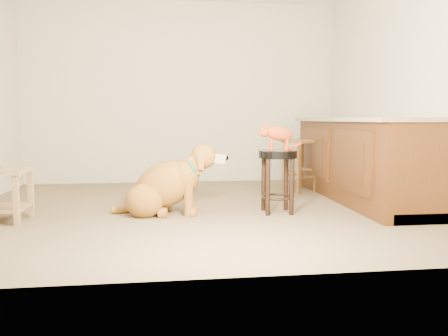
{
  "coord_description": "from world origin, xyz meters",
  "views": [
    {
      "loc": [
        -0.2,
        -4.44,
        0.93
      ],
      "look_at": [
        0.33,
        -0.24,
        0.45
      ],
      "focal_mm": 35.0,
      "sensor_mm": 36.0,
      "label": 1
    }
  ],
  "objects": [
    {
      "name": "floor",
      "position": [
        0.0,
        0.0,
        0.0
      ],
      "size": [
        4.5,
        4.0,
        0.01
      ],
      "primitive_type": "cube",
      "color": "brown",
      "rests_on": "ground"
    },
    {
      "name": "room_shell",
      "position": [
        0.0,
        0.0,
        1.68
      ],
      "size": [
        4.54,
        4.04,
        2.62
      ],
      "color": "beige",
      "rests_on": "ground"
    },
    {
      "name": "cabinet_run",
      "position": [
        1.94,
        0.3,
        0.44
      ],
      "size": [
        0.7,
        2.56,
        0.94
      ],
      "color": "#44230C",
      "rests_on": "ground"
    },
    {
      "name": "padded_stool",
      "position": [
        0.86,
        -0.28,
        0.44
      ],
      "size": [
        0.38,
        0.38,
        0.62
      ],
      "rotation": [
        0.0,
        0.0,
        -0.03
      ],
      "color": "black",
      "rests_on": "ground"
    },
    {
      "name": "wood_stool",
      "position": [
        1.48,
        0.96,
        0.34
      ],
      "size": [
        0.47,
        0.47,
        0.66
      ],
      "rotation": [
        0.0,
        0.0,
        0.41
      ],
      "color": "brown",
      "rests_on": "ground"
    },
    {
      "name": "side_table",
      "position": [
        -1.69,
        -0.33,
        0.32
      ],
      "size": [
        0.48,
        0.48,
        0.48
      ],
      "rotation": [
        0.0,
        0.0,
        -0.04
      ],
      "color": "olive",
      "rests_on": "ground"
    },
    {
      "name": "golden_retriever",
      "position": [
        -0.23,
        -0.2,
        0.27
      ],
      "size": [
        1.15,
        0.61,
        0.74
      ],
      "rotation": [
        0.0,
        0.0,
        -0.13
      ],
      "color": "brown",
      "rests_on": "ground"
    },
    {
      "name": "tabby_kitten",
      "position": [
        0.85,
        -0.28,
        0.78
      ],
      "size": [
        0.46,
        0.16,
        0.29
      ],
      "rotation": [
        0.0,
        0.0,
        -0.03
      ],
      "color": "#96310F",
      "rests_on": "padded_stool"
    }
  ]
}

